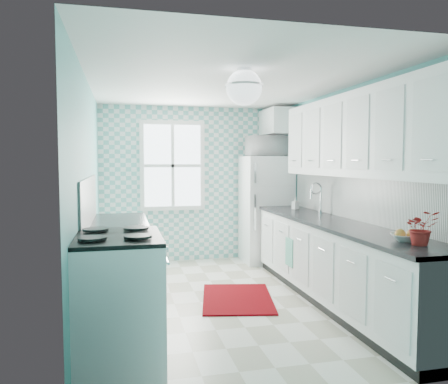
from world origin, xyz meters
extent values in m
cube|color=white|center=(0.00, 0.00, -0.01)|extent=(3.00, 4.40, 0.02)
cube|color=white|center=(0.00, 0.00, 2.51)|extent=(3.00, 4.40, 0.02)
cube|color=#57ADAB|center=(0.00, 2.21, 1.25)|extent=(3.00, 0.02, 2.50)
cube|color=#57ADAB|center=(0.00, -2.21, 1.25)|extent=(3.00, 0.02, 2.50)
cube|color=#57ADAB|center=(-1.51, 0.00, 1.25)|extent=(0.02, 4.40, 2.50)
cube|color=#57ADAB|center=(1.51, 0.00, 1.25)|extent=(0.02, 4.40, 2.50)
cube|color=#67B6AF|center=(0.00, 2.19, 1.25)|extent=(3.00, 0.01, 2.50)
cube|color=white|center=(-0.35, 2.17, 1.55)|extent=(1.04, 0.05, 1.44)
cube|color=white|center=(-0.35, 2.15, 1.55)|extent=(0.90, 0.02, 1.30)
cube|color=white|center=(1.49, -0.40, 1.20)|extent=(0.02, 3.60, 0.51)
cube|color=white|center=(-1.49, -0.07, 1.20)|extent=(0.02, 2.15, 0.51)
cube|color=white|center=(1.33, -0.60, 1.90)|extent=(0.33, 3.20, 0.90)
cube|color=white|center=(1.30, 1.83, 2.25)|extent=(0.40, 0.74, 0.40)
cylinder|color=silver|center=(0.00, -0.80, 2.48)|extent=(0.14, 0.14, 0.04)
cylinder|color=silver|center=(0.00, -0.80, 2.41)|extent=(0.02, 0.02, 0.12)
sphere|color=white|center=(0.00, -0.80, 2.32)|extent=(0.34, 0.34, 0.34)
cube|color=white|center=(1.20, -0.40, 0.45)|extent=(0.60, 3.60, 0.90)
cube|color=black|center=(1.19, -0.40, 0.92)|extent=(0.63, 3.60, 0.04)
cube|color=white|center=(-1.20, -0.07, 0.45)|extent=(0.60, 2.15, 0.90)
cube|color=black|center=(-1.19, -0.07, 0.92)|extent=(0.63, 2.15, 0.04)
cube|color=white|center=(1.11, 1.81, 0.85)|extent=(0.74, 0.70, 1.70)
cube|color=silver|center=(1.11, 1.45, 1.24)|extent=(0.72, 0.01, 0.02)
cube|color=silver|center=(0.81, 1.44, 1.44)|extent=(0.03, 0.03, 0.30)
cube|color=silver|center=(0.81, 1.44, 0.85)|extent=(0.03, 0.03, 0.54)
cube|color=silver|center=(-1.20, -1.45, 0.53)|extent=(0.68, 0.86, 1.03)
cube|color=black|center=(-1.20, -1.45, 1.04)|extent=(0.68, 0.86, 0.03)
cube|color=black|center=(-0.86, -1.45, 0.59)|extent=(0.01, 0.57, 0.34)
cube|color=silver|center=(1.20, 0.37, 0.92)|extent=(0.50, 0.42, 0.12)
cylinder|color=silver|center=(1.38, 0.37, 1.12)|extent=(0.02, 0.02, 0.30)
torus|color=silver|center=(1.31, 0.37, 1.31)|extent=(0.16, 0.02, 0.16)
cube|color=maroon|center=(0.15, 0.00, 0.01)|extent=(1.02, 1.28, 0.02)
cube|color=#54C0B0|center=(0.89, 0.22, 0.48)|extent=(0.04, 0.23, 0.35)
imported|color=white|center=(1.20, -1.64, 0.97)|extent=(0.34, 0.34, 0.06)
imported|color=#AA132E|center=(1.20, -1.82, 1.08)|extent=(0.31, 0.28, 0.29)
imported|color=#9DB8C3|center=(1.25, 0.92, 1.02)|extent=(0.10, 0.10, 0.17)
imported|color=silver|center=(1.11, 1.81, 1.86)|extent=(0.61, 0.43, 0.32)
camera|label=1|loc=(-1.15, -4.85, 1.62)|focal=35.00mm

